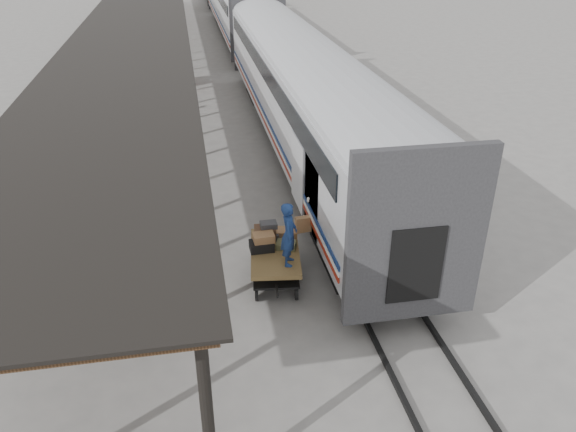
# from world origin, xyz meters

# --- Properties ---
(ground) EXTENTS (160.00, 160.00, 0.00)m
(ground) POSITION_xyz_m (0.00, 0.00, 0.00)
(ground) COLOR slate
(ground) RESTS_ON ground
(train) EXTENTS (3.45, 76.01, 4.01)m
(train) POSITION_xyz_m (3.19, 33.79, 2.69)
(train) COLOR silver
(train) RESTS_ON ground
(canopy) EXTENTS (4.90, 64.30, 4.15)m
(canopy) POSITION_xyz_m (-3.40, 24.00, 4.00)
(canopy) COLOR #422B19
(canopy) RESTS_ON ground
(rails) EXTENTS (1.54, 150.00, 0.12)m
(rails) POSITION_xyz_m (3.20, 34.00, 0.06)
(rails) COLOR black
(rails) RESTS_ON ground
(baggage_cart) EXTENTS (1.54, 2.54, 0.86)m
(baggage_cart) POSITION_xyz_m (0.68, -0.96, 0.65)
(baggage_cart) COLOR brown
(baggage_cart) RESTS_ON ground
(suitcase_stack) EXTENTS (1.41, 1.11, 0.57)m
(suitcase_stack) POSITION_xyz_m (0.62, -0.60, 1.06)
(suitcase_stack) COLOR #39393C
(suitcase_stack) RESTS_ON baggage_cart
(luggage_tug) EXTENTS (1.17, 1.68, 1.37)m
(luggage_tug) POSITION_xyz_m (-1.84, 19.60, 0.63)
(luggage_tug) COLOR maroon
(luggage_tug) RESTS_ON ground
(porter) EXTENTS (0.54, 0.69, 1.66)m
(porter) POSITION_xyz_m (0.93, -1.61, 1.69)
(porter) COLOR navy
(porter) RESTS_ON baggage_cart
(pedestrian) EXTENTS (1.00, 0.62, 1.58)m
(pedestrian) POSITION_xyz_m (-2.69, 13.73, 0.79)
(pedestrian) COLOR black
(pedestrian) RESTS_ON ground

